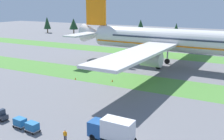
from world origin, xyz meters
The scene contains 11 objects.
grass_strip_near centered at (0.00, 41.00, 0.00)m, with size 320.00×13.04×0.01m, color #4C8438.
grass_strip_far centered at (0.00, 79.07, 0.00)m, with size 320.00×13.04×0.01m, color #4C8438.
airliner centered at (12.66, 60.09, 8.46)m, with size 65.07×80.00×23.59m.
baggage_tug centered at (-1.95, 8.83, 0.81)m, with size 2.71×1.53×1.97m.
cargo_dolly_lead centered at (3.06, 8.38, 0.92)m, with size 2.33×1.69×1.55m.
cargo_dolly_second centered at (5.95, 8.12, 0.92)m, with size 2.33×1.69×1.55m.
catering_truck centered at (18.18, 11.30, 1.95)m, with size 6.98×2.37×3.58m.
ground_crew_marshaller centered at (12.15, 8.27, 0.95)m, with size 0.51×0.36×1.74m.
taxiway_marker_0 centered at (4.16, 37.69, 0.33)m, with size 0.44×0.44×0.65m, color orange.
taxiway_marker_1 centered at (-5.31, 35.02, 0.25)m, with size 0.44×0.44×0.49m, color orange.
distant_tree_line centered at (-9.90, 118.62, 6.84)m, with size 181.32×10.11×11.84m.
Camera 1 is at (34.40, -19.07, 19.34)m, focal length 42.50 mm.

